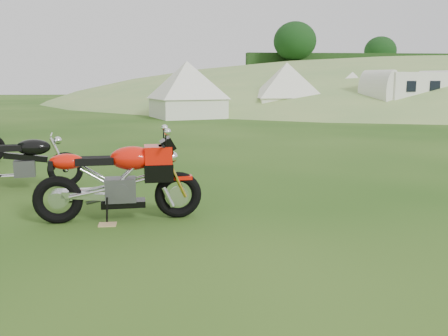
{
  "coord_description": "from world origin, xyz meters",
  "views": [
    {
      "loc": [
        -0.6,
        -6.26,
        1.85
      ],
      "look_at": [
        0.05,
        0.4,
        0.67
      ],
      "focal_mm": 40.0,
      "sensor_mm": 36.0,
      "label": 1
    }
  ],
  "objects_px": {
    "tent_mid": "(287,89)",
    "tent_right": "(352,92)",
    "tent_left": "(187,90)",
    "plywood_board": "(107,224)",
    "caravan": "(407,94)",
    "sport_motorcycle": "(118,174)",
    "vintage_moto_b": "(23,160)"
  },
  "relations": [
    {
      "from": "plywood_board",
      "to": "tent_right",
      "type": "height_order",
      "value": "tent_right"
    },
    {
      "from": "tent_mid",
      "to": "sport_motorcycle",
      "type": "bearing_deg",
      "value": -107.93
    },
    {
      "from": "vintage_moto_b",
      "to": "tent_left",
      "type": "bearing_deg",
      "value": 67.78
    },
    {
      "from": "sport_motorcycle",
      "to": "tent_mid",
      "type": "xyz_separation_m",
      "value": [
        6.68,
        19.79,
        0.73
      ]
    },
    {
      "from": "tent_mid",
      "to": "caravan",
      "type": "bearing_deg",
      "value": -19.34
    },
    {
      "from": "sport_motorcycle",
      "to": "tent_left",
      "type": "bearing_deg",
      "value": 80.72
    },
    {
      "from": "plywood_board",
      "to": "tent_mid",
      "type": "distance_m",
      "value": 21.18
    },
    {
      "from": "tent_mid",
      "to": "vintage_moto_b",
      "type": "bearing_deg",
      "value": -114.99
    },
    {
      "from": "tent_left",
      "to": "tent_right",
      "type": "xyz_separation_m",
      "value": [
        9.27,
        2.43,
        -0.15
      ]
    },
    {
      "from": "vintage_moto_b",
      "to": "caravan",
      "type": "height_order",
      "value": "caravan"
    },
    {
      "from": "sport_motorcycle",
      "to": "plywood_board",
      "type": "height_order",
      "value": "sport_motorcycle"
    },
    {
      "from": "sport_motorcycle",
      "to": "tent_mid",
      "type": "relative_size",
      "value": 0.67
    },
    {
      "from": "sport_motorcycle",
      "to": "vintage_moto_b",
      "type": "xyz_separation_m",
      "value": [
        -1.83,
        2.11,
        -0.13
      ]
    },
    {
      "from": "vintage_moto_b",
      "to": "tent_left",
      "type": "relative_size",
      "value": 0.61
    },
    {
      "from": "vintage_moto_b",
      "to": "tent_right",
      "type": "distance_m",
      "value": 22.53
    },
    {
      "from": "vintage_moto_b",
      "to": "tent_right",
      "type": "bearing_deg",
      "value": 45.24
    },
    {
      "from": "tent_left",
      "to": "sport_motorcycle",
      "type": "bearing_deg",
      "value": -111.05
    },
    {
      "from": "vintage_moto_b",
      "to": "tent_left",
      "type": "distance_m",
      "value": 16.64
    },
    {
      "from": "plywood_board",
      "to": "tent_right",
      "type": "bearing_deg",
      "value": 62.89
    },
    {
      "from": "tent_left",
      "to": "tent_mid",
      "type": "distance_m",
      "value": 5.48
    },
    {
      "from": "tent_mid",
      "to": "tent_left",
      "type": "bearing_deg",
      "value": -164.77
    },
    {
      "from": "sport_motorcycle",
      "to": "caravan",
      "type": "height_order",
      "value": "caravan"
    },
    {
      "from": "tent_mid",
      "to": "tent_right",
      "type": "height_order",
      "value": "tent_mid"
    },
    {
      "from": "tent_left",
      "to": "vintage_moto_b",
      "type": "bearing_deg",
      "value": -117.91
    },
    {
      "from": "plywood_board",
      "to": "caravan",
      "type": "bearing_deg",
      "value": 55.09
    },
    {
      "from": "tent_left",
      "to": "tent_right",
      "type": "relative_size",
      "value": 1.12
    },
    {
      "from": "tent_mid",
      "to": "caravan",
      "type": "distance_m",
      "value": 6.07
    },
    {
      "from": "sport_motorcycle",
      "to": "caravan",
      "type": "bearing_deg",
      "value": 50.05
    },
    {
      "from": "tent_right",
      "to": "caravan",
      "type": "bearing_deg",
      "value": -37.39
    },
    {
      "from": "caravan",
      "to": "sport_motorcycle",
      "type": "bearing_deg",
      "value": -147.97
    },
    {
      "from": "plywood_board",
      "to": "tent_left",
      "type": "relative_size",
      "value": 0.07
    },
    {
      "from": "vintage_moto_b",
      "to": "tent_right",
      "type": "xyz_separation_m",
      "value": [
        12.48,
        18.74,
        0.71
      ]
    }
  ]
}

